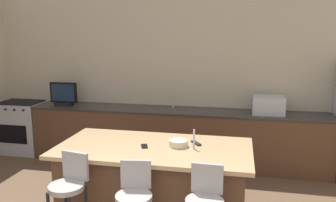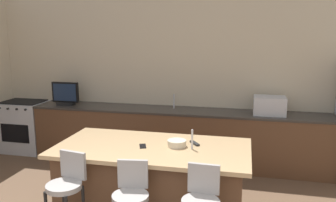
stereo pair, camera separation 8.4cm
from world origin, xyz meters
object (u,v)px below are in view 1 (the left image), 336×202
object	(u,v)px
fruit_bowl	(178,143)
cell_phone	(144,146)
tv_monitor	(64,95)
range_oven	(23,127)
bar_stool_left	(69,195)
kitchen_island	(154,184)
tv_remote	(196,143)
microwave	(268,105)

from	to	relation	value
fruit_bowl	cell_phone	world-z (taller)	fruit_bowl
fruit_bowl	cell_phone	bearing A→B (deg)	-167.24
tv_monitor	cell_phone	xyz separation A→B (m)	(1.97, -1.85, -0.19)
range_oven	bar_stool_left	bearing A→B (deg)	-48.42
range_oven	kitchen_island	bearing A→B (deg)	-32.24
tv_monitor	fruit_bowl	distance (m)	2.93
fruit_bowl	tv_remote	distance (m)	0.22
range_oven	fruit_bowl	xyz separation A→B (m)	(3.23, -1.81, 0.48)
cell_phone	microwave	bearing A→B (deg)	32.56
kitchen_island	bar_stool_left	size ratio (longest dim) A/B	2.13
kitchen_island	microwave	bearing A→B (deg)	53.98
tv_monitor	range_oven	bearing A→B (deg)	176.73
tv_monitor	bar_stool_left	bearing A→B (deg)	-60.99
range_oven	microwave	size ratio (longest dim) A/B	1.96
tv_monitor	tv_remote	distance (m)	3.01
tv_monitor	fruit_bowl	bearing A→B (deg)	-36.97
range_oven	tv_remote	bearing A→B (deg)	-26.29
fruit_bowl	tv_remote	xyz separation A→B (m)	(0.18, 0.13, -0.03)
tv_monitor	fruit_bowl	world-z (taller)	tv_monitor
kitchen_island	microwave	size ratio (longest dim) A/B	4.48
tv_monitor	cell_phone	distance (m)	2.71
fruit_bowl	cell_phone	distance (m)	0.38
microwave	tv_monitor	bearing A→B (deg)	-179.13
tv_monitor	cell_phone	world-z (taller)	tv_monitor
kitchen_island	tv_remote	distance (m)	0.67
kitchen_island	bar_stool_left	xyz separation A→B (m)	(-0.67, -0.72, 0.14)
kitchen_island	microwave	world-z (taller)	microwave
tv_monitor	tv_remote	size ratio (longest dim) A/B	2.86
kitchen_island	range_oven	distance (m)	3.50
microwave	fruit_bowl	xyz separation A→B (m)	(-1.09, -1.81, -0.11)
bar_stool_left	cell_phone	xyz separation A→B (m)	(0.57, 0.69, 0.31)
cell_phone	tv_monitor	bearing A→B (deg)	117.00
cell_phone	kitchen_island	bearing A→B (deg)	-3.92
microwave	cell_phone	size ratio (longest dim) A/B	3.20
kitchen_island	tv_remote	xyz separation A→B (m)	(0.45, 0.18, 0.46)
microwave	tv_monitor	xyz separation A→B (m)	(-3.43, -0.05, 0.05)
kitchen_island	tv_monitor	xyz separation A→B (m)	(-2.07, 1.82, 0.64)
cell_phone	tv_remote	distance (m)	0.59
bar_stool_left	fruit_bowl	bearing A→B (deg)	50.28
microwave	cell_phone	xyz separation A→B (m)	(-1.46, -1.90, -0.14)
cell_phone	fruit_bowl	bearing A→B (deg)	-7.11
microwave	tv_remote	bearing A→B (deg)	-118.33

